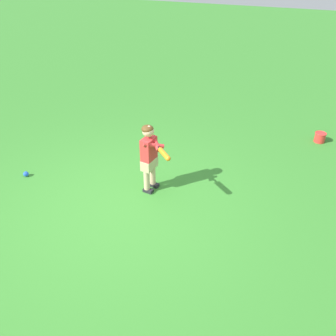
% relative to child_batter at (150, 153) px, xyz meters
% --- Properties ---
extents(ground_plane, '(40.00, 40.00, 0.00)m').
position_rel_child_batter_xyz_m(ground_plane, '(0.58, -0.22, -0.65)').
color(ground_plane, '#38842D').
extents(child_batter, '(0.59, 0.60, 1.08)m').
position_rel_child_batter_xyz_m(child_batter, '(0.00, 0.00, 0.00)').
color(child_batter, '#232328').
rests_on(child_batter, ground).
extents(play_ball_behind_batter, '(0.09, 0.09, 0.09)m').
position_rel_child_batter_xyz_m(play_ball_behind_batter, '(0.41, -2.05, -0.61)').
color(play_ball_behind_batter, blue).
rests_on(play_ball_behind_batter, ground).
extents(toy_bucket, '(0.22, 0.22, 0.19)m').
position_rel_child_batter_xyz_m(toy_bucket, '(-2.61, 2.37, -0.55)').
color(toy_bucket, red).
rests_on(toy_bucket, ground).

